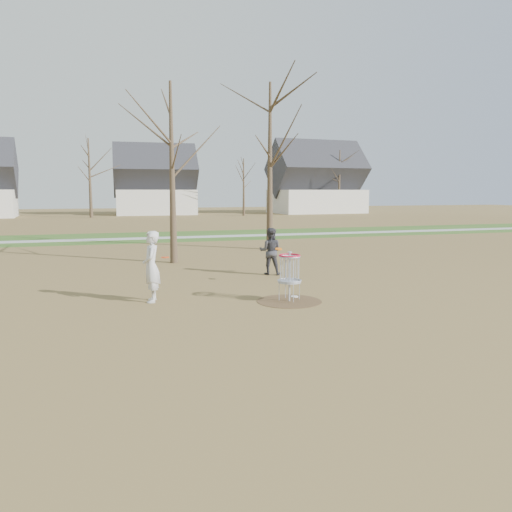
# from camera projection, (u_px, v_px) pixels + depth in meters

# --- Properties ---
(ground) EXTENTS (160.00, 160.00, 0.00)m
(ground) POSITION_uv_depth(u_px,v_px,m) (289.00, 301.00, 13.80)
(ground) COLOR brown
(ground) RESTS_ON ground
(green_band) EXTENTS (160.00, 8.00, 0.01)m
(green_band) POSITION_uv_depth(u_px,v_px,m) (178.00, 236.00, 33.70)
(green_band) COLOR #2D5119
(green_band) RESTS_ON ground
(footpath) EXTENTS (160.00, 1.50, 0.01)m
(footpath) POSITION_uv_depth(u_px,v_px,m) (180.00, 237.00, 32.75)
(footpath) COLOR #9E9E99
(footpath) RESTS_ON green_band
(dirt_circle) EXTENTS (1.80, 1.80, 0.01)m
(dirt_circle) POSITION_uv_depth(u_px,v_px,m) (289.00, 301.00, 13.80)
(dirt_circle) COLOR #47331E
(dirt_circle) RESTS_ON ground
(player_standing) EXTENTS (0.55, 0.76, 1.96)m
(player_standing) POSITION_uv_depth(u_px,v_px,m) (151.00, 267.00, 13.63)
(player_standing) COLOR silver
(player_standing) RESTS_ON ground
(player_throwing) EXTENTS (1.03, 0.93, 1.71)m
(player_throwing) POSITION_uv_depth(u_px,v_px,m) (270.00, 251.00, 18.17)
(player_throwing) COLOR #36353A
(player_throwing) RESTS_ON ground
(disc_grounded) EXTENTS (0.22, 0.22, 0.02)m
(disc_grounded) POSITION_uv_depth(u_px,v_px,m) (295.00, 296.00, 14.34)
(disc_grounded) COLOR white
(disc_grounded) RESTS_ON dirt_circle
(discs_in_play) EXTENTS (4.10, 1.86, 0.13)m
(discs_in_play) POSITION_uv_depth(u_px,v_px,m) (230.00, 253.00, 14.99)
(discs_in_play) COLOR orange
(discs_in_play) RESTS_ON ground
(disc_golf_basket) EXTENTS (0.64, 0.64, 1.35)m
(disc_golf_basket) POSITION_uv_depth(u_px,v_px,m) (290.00, 269.00, 13.69)
(disc_golf_basket) COLOR #9EA3AD
(disc_golf_basket) RESTS_ON ground
(bare_trees) EXTENTS (52.62, 44.98, 9.00)m
(bare_trees) POSITION_uv_depth(u_px,v_px,m) (173.00, 167.00, 47.53)
(bare_trees) COLOR #382B1E
(bare_trees) RESTS_ON ground
(houses_row) EXTENTS (56.51, 10.01, 7.26)m
(houses_row) POSITION_uv_depth(u_px,v_px,m) (175.00, 187.00, 64.40)
(houses_row) COLOR silver
(houses_row) RESTS_ON ground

